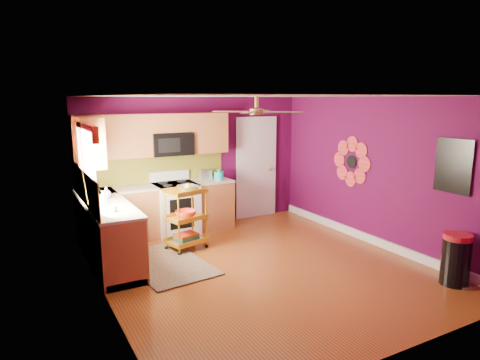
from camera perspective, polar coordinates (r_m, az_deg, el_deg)
ground at (r=6.50m, az=2.99°, el=-11.52°), size 5.00×5.00×0.00m
room_envelope at (r=6.08m, az=3.36°, el=2.91°), size 4.54×5.04×2.52m
lower_cabinets at (r=7.44m, az=-13.42°, el=-5.33°), size 2.81×2.31×0.94m
electric_range at (r=7.99m, az=-8.59°, el=-3.68°), size 0.76×0.66×1.13m
upper_cabinetry at (r=7.56m, az=-13.83°, el=5.44°), size 2.80×2.30×1.26m
left_window at (r=6.27m, az=-19.77°, el=3.49°), size 0.08×1.35×1.08m
panel_door at (r=8.94m, az=2.16°, el=1.54°), size 0.95×0.11×2.15m
right_wall_art at (r=7.27m, az=19.71°, el=2.09°), size 0.04×2.74×1.04m
ceiling_fan at (r=6.18m, az=2.22°, el=9.17°), size 1.01×1.01×0.26m
shag_rug at (r=6.68m, az=-9.78°, el=-10.91°), size 1.20×1.78×0.02m
rolling_cart at (r=7.11m, az=-7.18°, el=-4.76°), size 0.70×0.58×1.11m
trash_can at (r=6.49m, az=26.83°, el=-9.42°), size 0.48×0.48×0.70m
teal_kettle at (r=8.16m, az=-2.82°, el=0.62°), size 0.18×0.18×0.21m
toaster at (r=8.23m, az=-4.66°, el=0.74°), size 0.22×0.15×0.18m
soap_bottle_a at (r=6.55m, az=-17.87°, el=-2.27°), size 0.09×0.10×0.21m
soap_bottle_b at (r=6.97m, az=-17.41°, el=-1.57°), size 0.14×0.14×0.18m
counter_dish at (r=7.44m, az=-19.05°, el=-1.41°), size 0.23×0.23×0.06m
counter_cup at (r=6.11m, az=-16.55°, el=-3.69°), size 0.11×0.11×0.09m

